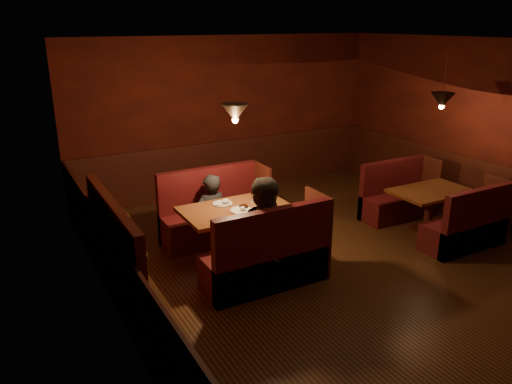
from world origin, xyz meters
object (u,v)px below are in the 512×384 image
second_table (430,201)px  diner_b (268,218)px  main_bench_near (269,261)px  second_bench_far (397,199)px  main_table (237,220)px  second_bench_near (469,229)px  diner_a (210,198)px  main_bench_far (214,217)px

second_table → diner_b: size_ratio=0.70×
main_bench_near → diner_b: diner_b is taller
second_table → second_bench_far: (0.03, 0.72, -0.20)m
main_table → second_bench_near: size_ratio=1.09×
diner_b → second_table: bearing=-10.2°
second_table → diner_a: bearing=158.9°
main_bench_near → diner_b: 0.53m
second_table → diner_b: 3.02m
second_table → diner_a: size_ratio=0.85×
main_bench_far → second_table: size_ratio=1.32×
main_table → diner_a: 0.70m
main_bench_far → diner_b: size_ratio=0.92×
second_bench_far → diner_a: 3.24m
main_bench_far → diner_a: bearing=-127.6°
main_table → diner_a: diner_a is taller
main_table → second_bench_far: 3.11m
main_table → main_bench_near: size_ratio=0.91×
main_bench_far → diner_a: diner_a is taller
second_bench_far → second_bench_near: (0.00, -1.44, 0.00)m
main_bench_far → second_bench_near: (3.07, -2.08, -0.04)m
second_table → diner_b: diner_b is taller
main_bench_near → second_bench_far: bearing=18.2°
main_bench_far → diner_a: 0.40m
main_bench_far → diner_a: size_ratio=1.12×
main_bench_far → diner_a: (-0.11, -0.14, 0.36)m
main_table → diner_b: 0.76m
main_bench_near → second_table: (3.05, 0.29, 0.16)m
second_table → second_bench_far: size_ratio=0.90×
second_bench_near → diner_b: (-3.02, 0.55, 0.56)m
main_bench_far → second_table: 3.34m
main_bench_far → main_bench_near: 1.65m
main_bench_near → diner_b: bearing=67.5°
main_bench_near → second_bench_near: 3.10m
main_bench_far → main_bench_near: bearing=-90.0°
main_bench_near → diner_a: bearing=94.0°
second_bench_near → diner_a: diner_a is taller
diner_a → second_table: bearing=152.5°
main_table → main_bench_far: 0.86m
second_bench_far → diner_b: bearing=-163.6°
second_bench_far → diner_a: diner_a is taller
main_bench_far → second_bench_far: main_bench_far is taller
second_bench_far → diner_b: size_ratio=0.77×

